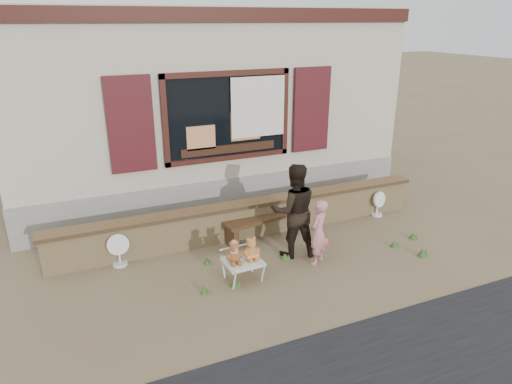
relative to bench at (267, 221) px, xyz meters
name	(u,v)px	position (x,y,z in m)	size (l,w,h in m)	color
ground	(270,259)	(-0.30, -0.80, -0.31)	(80.00, 80.00, 0.00)	brown
shopfront	(191,99)	(-0.30, 3.69, 1.68)	(8.04, 5.13, 4.00)	#A59A86
brick_wall	(247,218)	(-0.30, 0.20, 0.03)	(7.10, 0.36, 0.67)	tan
bench	(267,221)	(0.00, 0.00, 0.00)	(1.72, 0.63, 0.43)	#382413
folding_chair	(243,262)	(-0.96, -1.23, 0.00)	(0.58, 0.52, 0.34)	silver
teddy_bear_left	(234,252)	(-1.10, -1.23, 0.21)	(0.27, 0.23, 0.36)	brown
teddy_bear_right	(251,248)	(-0.82, -1.22, 0.21)	(0.27, 0.23, 0.37)	#9C632B
child	(318,232)	(0.36, -1.20, 0.24)	(0.40, 0.26, 1.11)	pink
adult	(294,211)	(0.13, -0.79, 0.50)	(0.79, 0.61, 1.62)	black
fan_left	(118,249)	(-2.65, 0.00, -0.03)	(0.35, 0.24, 0.57)	silver
fan_right	(378,203)	(2.48, 0.00, -0.05)	(0.34, 0.22, 0.52)	white
grass_tufts	(320,257)	(0.46, -1.16, -0.25)	(4.20, 1.45, 0.16)	#335622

